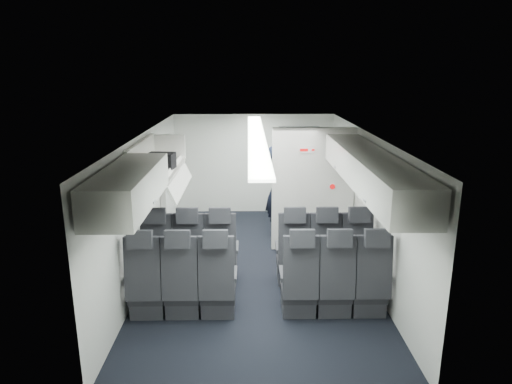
{
  "coord_description": "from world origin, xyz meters",
  "views": [
    {
      "loc": [
        -0.12,
        -6.72,
        3.09
      ],
      "look_at": [
        0.0,
        0.4,
        1.15
      ],
      "focal_mm": 32.0,
      "sensor_mm": 36.0,
      "label": 1
    }
  ],
  "objects_px": {
    "seat_row_front": "(257,258)",
    "boarding_door": "(167,186)",
    "flight_attendant": "(277,191)",
    "galley_unit": "(299,172)",
    "carry_on_bag": "(161,161)",
    "seat_row_mid": "(258,286)"
  },
  "relations": [
    {
      "from": "seat_row_front",
      "to": "flight_attendant",
      "type": "xyz_separation_m",
      "value": [
        0.42,
        2.09,
        0.46
      ]
    },
    {
      "from": "carry_on_bag",
      "to": "galley_unit",
      "type": "bearing_deg",
      "value": 60.08
    },
    {
      "from": "boarding_door",
      "to": "carry_on_bag",
      "type": "distance_m",
      "value": 2.06
    },
    {
      "from": "seat_row_front",
      "to": "boarding_door",
      "type": "relative_size",
      "value": 1.79
    },
    {
      "from": "galley_unit",
      "to": "carry_on_bag",
      "type": "distance_m",
      "value": 3.9
    },
    {
      "from": "galley_unit",
      "to": "boarding_door",
      "type": "relative_size",
      "value": 1.02
    },
    {
      "from": "boarding_door",
      "to": "seat_row_front",
      "type": "bearing_deg",
      "value": -51.84
    },
    {
      "from": "galley_unit",
      "to": "flight_attendant",
      "type": "relative_size",
      "value": 1.1
    },
    {
      "from": "seat_row_mid",
      "to": "flight_attendant",
      "type": "bearing_deg",
      "value": 82.06
    },
    {
      "from": "carry_on_bag",
      "to": "seat_row_front",
      "type": "bearing_deg",
      "value": -2.05
    },
    {
      "from": "boarding_door",
      "to": "carry_on_bag",
      "type": "relative_size",
      "value": 4.99
    },
    {
      "from": "seat_row_front",
      "to": "galley_unit",
      "type": "relative_size",
      "value": 1.75
    },
    {
      "from": "seat_row_mid",
      "to": "galley_unit",
      "type": "distance_m",
      "value": 4.3
    },
    {
      "from": "seat_row_front",
      "to": "boarding_door",
      "type": "height_order",
      "value": "boarding_door"
    },
    {
      "from": "carry_on_bag",
      "to": "seat_row_mid",
      "type": "bearing_deg",
      "value": -32.06
    },
    {
      "from": "galley_unit",
      "to": "flight_attendant",
      "type": "distance_m",
      "value": 1.29
    },
    {
      "from": "galley_unit",
      "to": "carry_on_bag",
      "type": "bearing_deg",
      "value": -127.47
    },
    {
      "from": "flight_attendant",
      "to": "carry_on_bag",
      "type": "bearing_deg",
      "value": 126.61
    },
    {
      "from": "seat_row_front",
      "to": "flight_attendant",
      "type": "distance_m",
      "value": 2.18
    },
    {
      "from": "carry_on_bag",
      "to": "flight_attendant",
      "type": "bearing_deg",
      "value": 53.68
    },
    {
      "from": "seat_row_mid",
      "to": "boarding_door",
      "type": "height_order",
      "value": "boarding_door"
    },
    {
      "from": "seat_row_mid",
      "to": "boarding_door",
      "type": "relative_size",
      "value": 1.79
    }
  ]
}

